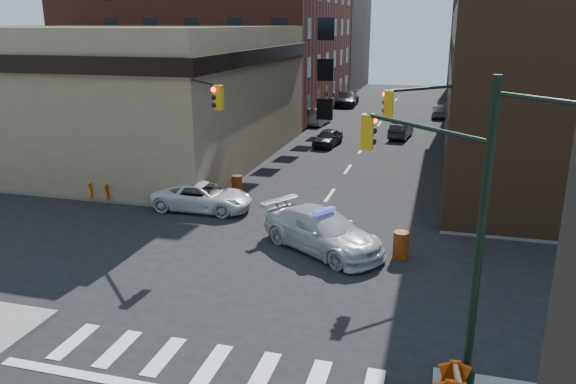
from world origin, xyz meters
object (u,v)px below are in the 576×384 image
Objects in this scene: parked_car_wfar at (319,117)px; barrel_bank at (237,185)px; police_car at (322,231)px; pickup at (203,197)px; parked_car_enear at (401,130)px; pedestrian_b at (93,179)px; pedestrian_a at (184,183)px; parked_car_wnear at (328,138)px; barrel_road at (401,245)px; barricade_nw_a at (150,187)px.

parked_car_wfar reaches higher than barrel_bank.
police_car reaches higher than pickup.
parked_car_enear is at bearing 30.43° from police_car.
pickup is at bearing -9.59° from pedestrian_b.
pickup is 1.85m from pedestrian_a.
police_car is 25.37m from parked_car_enear.
pickup reaches higher than parked_car_wnear.
police_car is 1.44× the size of parked_car_enear.
parked_car_wfar is at bearing 45.99° from police_car.
barrel_road is at bearing -20.60° from pedestrian_b.
pickup is 1.20× the size of parked_car_wfar.
parked_car_wnear is 19.39m from pedestrian_b.
barrel_bank is (-7.53, -18.77, -0.13)m from parked_car_enear.
parked_car_enear is at bearing 57.26° from barricade_nw_a.
pickup is 2.81× the size of pedestrian_a.
barrel_road is (9.99, -29.89, -0.13)m from parked_car_wfar.
parked_car_wnear is 14.29m from barrel_bank.
parked_car_wfar is at bearing 91.14° from barrel_bank.
pedestrian_a reaches higher than parked_car_wnear.
pedestrian_b is 1.65× the size of barrel_road.
parked_car_enear is (5.24, 4.67, 0.01)m from parked_car_wnear.
parked_car_wfar is at bearing 113.77° from parked_car_wnear.
barrel_bank is (0.77, 2.96, -0.17)m from pickup.
pedestrian_b reaches higher than parked_car_wnear.
parked_car_enear is (1.27, 25.34, -0.18)m from police_car.
barrel_bank is (0.47, -23.32, -0.16)m from parked_car_wfar.
pedestrian_b is (-6.51, 0.20, 0.38)m from pickup.
pedestrian_a is at bearing -88.26° from parked_car_wfar.
pedestrian_b is (-5.01, -0.84, 0.03)m from pedestrian_a.
barrel_bank is (-2.29, -14.10, -0.12)m from parked_car_wnear.
parked_car_enear is at bearing 94.49° from barrel_road.
barrel_road is at bearing -110.24° from pickup.
pickup is 23.27m from parked_car_enear.
pedestrian_b is (-14.81, -21.53, 0.42)m from parked_car_enear.
pedestrian_a reaches higher than pickup.
parked_car_wnear is 0.95× the size of parked_car_enear.
pedestrian_a is 1.60× the size of barrel_road.
parked_car_wfar is 9.20m from parked_car_enear.
barrel_road is (3.26, -0.00, -0.28)m from police_car.
pedestrian_b reaches higher than barrel_road.
barricade_nw_a is at bearing 168.81° from pedestrian_a.
barricade_nw_a is at bearing 98.69° from police_car.
pedestrian_a is (-1.49, 1.04, 0.35)m from pickup.
barrel_road reaches higher than barricade_nw_a.
pedestrian_b is (-9.56, -16.86, 0.43)m from parked_car_wnear.
pickup reaches higher than parked_car_wfar.
parked_car_wnear is 0.91× the size of parked_car_wfar.
pedestrian_a is (-4.55, -16.02, 0.40)m from parked_car_wnear.
pickup is 1.32× the size of parked_car_wnear.
police_car is at bearing -23.53° from pedestrian_b.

